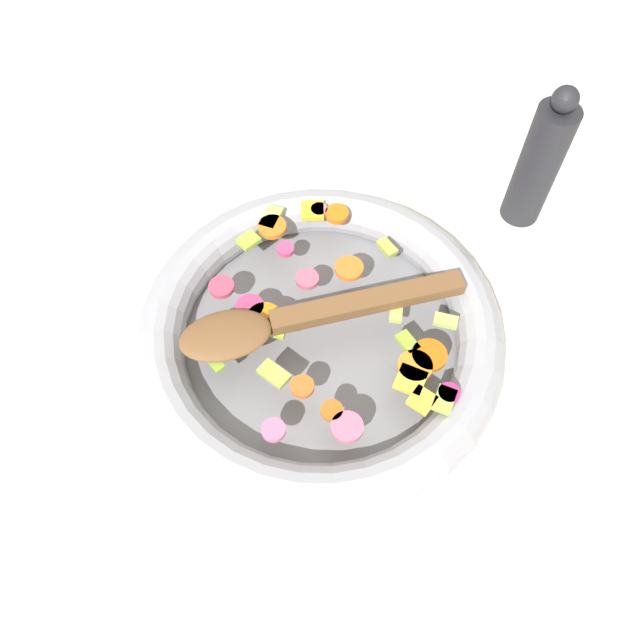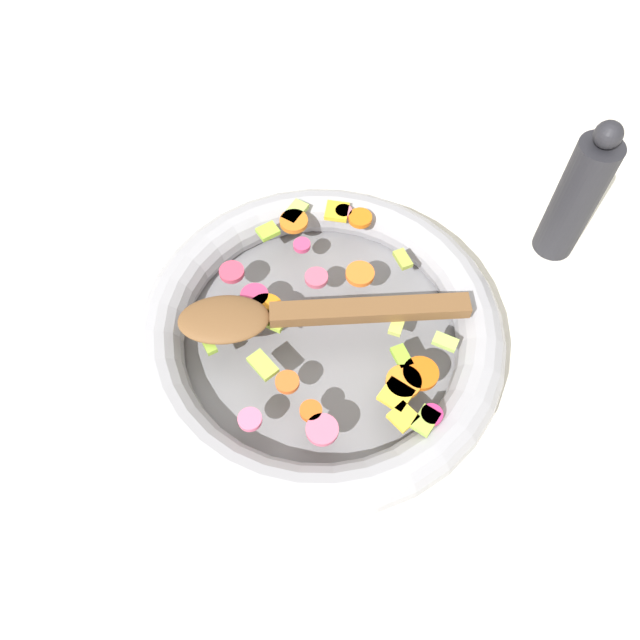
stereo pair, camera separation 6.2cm
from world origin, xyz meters
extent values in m
plane|color=silver|center=(0.00, 0.00, 0.00)|extent=(4.00, 4.00, 0.00)
cylinder|color=slate|center=(0.00, 0.00, 0.01)|extent=(0.33, 0.33, 0.01)
torus|color=#9E9EA5|center=(0.00, 0.00, 0.03)|extent=(0.38, 0.38, 0.05)
cylinder|color=orange|center=(-0.02, 0.13, 0.05)|extent=(0.04, 0.04, 0.01)
cylinder|color=orange|center=(-0.04, -0.07, 0.05)|extent=(0.03, 0.03, 0.01)
cylinder|color=orange|center=(0.07, -0.08, 0.05)|extent=(0.05, 0.05, 0.01)
cylinder|color=orange|center=(0.09, -0.07, 0.05)|extent=(0.04, 0.04, 0.01)
cylinder|color=orange|center=(-0.11, 0.01, 0.05)|extent=(0.03, 0.03, 0.01)
cylinder|color=orange|center=(0.05, 0.13, 0.05)|extent=(0.03, 0.03, 0.01)
cylinder|color=orange|center=(-0.05, 0.01, 0.05)|extent=(0.04, 0.04, 0.01)
cylinder|color=orange|center=(-0.02, -0.10, 0.05)|extent=(0.02, 0.02, 0.01)
cylinder|color=orange|center=(0.05, 0.05, 0.05)|extent=(0.03, 0.03, 0.01)
cube|color=#A9BE3D|center=(-0.10, 0.02, 0.05)|extent=(0.02, 0.01, 0.01)
cube|color=#95BD3C|center=(-0.11, -0.02, 0.05)|extent=(0.02, 0.03, 0.01)
cube|color=#BDC758|center=(0.08, -0.01, 0.05)|extent=(0.02, 0.03, 0.01)
cube|color=#90AE42|center=(-0.10, 0.00, 0.05)|extent=(0.03, 0.03, 0.01)
cube|color=#B1D15D|center=(0.12, -0.04, 0.05)|extent=(0.03, 0.02, 0.01)
cube|color=#A6BB45|center=(0.09, 0.07, 0.05)|extent=(0.02, 0.03, 0.01)
cube|color=#A0BF48|center=(0.09, -0.12, 0.05)|extent=(0.03, 0.03, 0.01)
cube|color=#8FBD33|center=(0.08, -0.05, 0.05)|extent=(0.02, 0.03, 0.01)
cube|color=#AACA48|center=(-0.06, -0.05, 0.05)|extent=(0.03, 0.03, 0.01)
cube|color=#9FD13B|center=(-0.05, 0.12, 0.05)|extent=(0.03, 0.03, 0.01)
cube|color=#A2C13C|center=(-0.05, 0.00, 0.05)|extent=(0.03, 0.03, 0.01)
cube|color=#ABCE5E|center=(-0.02, 0.14, 0.05)|extent=(0.03, 0.04, 0.01)
cylinder|color=#CB425F|center=(-0.09, 0.06, 0.05)|extent=(0.04, 0.04, 0.01)
cylinder|color=#CA3A69|center=(-0.06, 0.03, 0.05)|extent=(0.03, 0.03, 0.01)
cylinder|color=#D05874|center=(0.00, 0.05, 0.05)|extent=(0.03, 0.03, 0.01)
cylinder|color=#D54173|center=(-0.01, 0.09, 0.05)|extent=(0.02, 0.02, 0.01)
cylinder|color=#D32B6F|center=(0.09, -0.11, 0.05)|extent=(0.03, 0.03, 0.01)
cylinder|color=#E47083|center=(0.04, 0.14, 0.05)|extent=(0.03, 0.03, 0.01)
cylinder|color=#E16686|center=(-0.01, -0.12, 0.05)|extent=(0.04, 0.04, 0.01)
cylinder|color=pink|center=(-0.07, -0.10, 0.05)|extent=(0.03, 0.03, 0.01)
cube|color=yellow|center=(0.06, -0.09, 0.05)|extent=(0.04, 0.04, 0.01)
cube|color=yellow|center=(0.03, 0.14, 0.05)|extent=(0.03, 0.03, 0.01)
cube|color=yellow|center=(0.07, -0.11, 0.05)|extent=(0.03, 0.03, 0.01)
cube|color=brown|center=(0.05, 0.00, 0.06)|extent=(0.20, 0.03, 0.01)
ellipsoid|color=brown|center=(-0.09, 0.00, 0.06)|extent=(0.09, 0.06, 0.01)
cylinder|color=#232328|center=(0.28, 0.11, 0.08)|extent=(0.05, 0.05, 0.16)
sphere|color=#232328|center=(0.28, 0.11, 0.17)|extent=(0.03, 0.03, 0.03)
camera|label=1|loc=(-0.09, -0.31, 0.58)|focal=35.00mm
camera|label=2|loc=(-0.02, -0.32, 0.58)|focal=35.00mm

